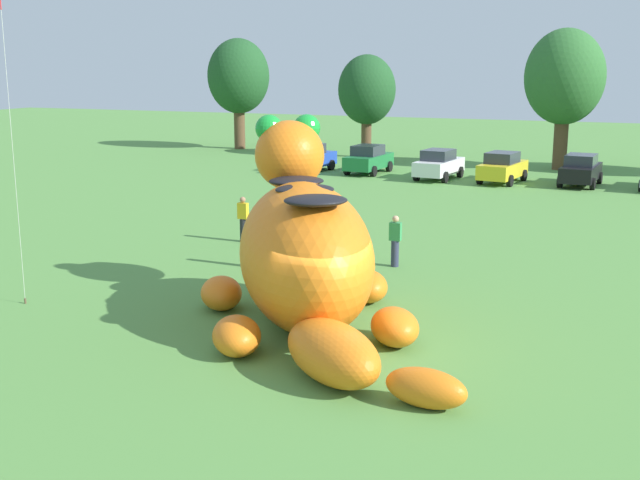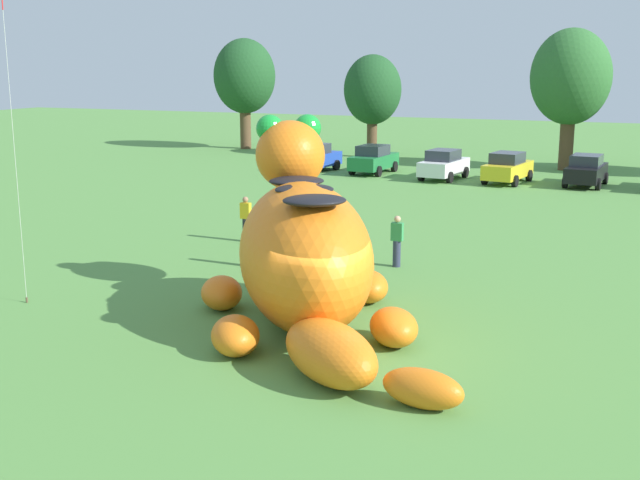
% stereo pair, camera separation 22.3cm
% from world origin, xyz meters
% --- Properties ---
extents(ground_plane, '(160.00, 160.00, 0.00)m').
position_xyz_m(ground_plane, '(0.00, 0.00, 0.00)').
color(ground_plane, '#568E42').
extents(giant_inflatable_creature, '(8.60, 8.44, 5.18)m').
position_xyz_m(giant_inflatable_creature, '(-1.44, 1.64, 1.89)').
color(giant_inflatable_creature, orange).
rests_on(giant_inflatable_creature, ground).
extents(car_blue, '(2.34, 4.29, 1.72)m').
position_xyz_m(car_blue, '(-12.97, 29.12, 0.86)').
color(car_blue, '#2347B7').
rests_on(car_blue, ground).
extents(car_green, '(2.16, 4.21, 1.72)m').
position_xyz_m(car_green, '(-9.32, 29.76, 0.86)').
color(car_green, '#1E7238').
rests_on(car_green, ground).
extents(car_white, '(2.31, 4.27, 1.72)m').
position_xyz_m(car_white, '(-4.75, 28.88, 0.86)').
color(car_white, white).
rests_on(car_white, ground).
extents(car_yellow, '(2.39, 4.31, 1.72)m').
position_xyz_m(car_yellow, '(-1.11, 28.89, 0.86)').
color(car_yellow, yellow).
rests_on(car_yellow, ground).
extents(car_black, '(2.19, 4.22, 1.72)m').
position_xyz_m(car_black, '(3.05, 29.38, 0.86)').
color(car_black, black).
rests_on(car_black, ground).
extents(tree_far_left, '(4.75, 4.75, 8.42)m').
position_xyz_m(tree_far_left, '(-23.25, 39.53, 5.51)').
color(tree_far_left, brown).
rests_on(tree_far_left, ground).
extents(tree_left, '(4.04, 4.04, 7.16)m').
position_xyz_m(tree_left, '(-12.21, 37.78, 4.68)').
color(tree_left, brown).
rests_on(tree_left, ground).
extents(tree_mid_left, '(4.89, 4.89, 8.67)m').
position_xyz_m(tree_mid_left, '(1.26, 35.93, 5.67)').
color(tree_mid_left, brown).
rests_on(tree_mid_left, ground).
extents(spectator_near_inflatable, '(0.38, 0.26, 1.71)m').
position_xyz_m(spectator_near_inflatable, '(-7.50, 9.85, 0.85)').
color(spectator_near_inflatable, black).
rests_on(spectator_near_inflatable, ground).
extents(spectator_mid_field, '(0.38, 0.26, 1.71)m').
position_xyz_m(spectator_mid_field, '(-5.38, 6.53, 0.85)').
color(spectator_mid_field, '#726656').
rests_on(spectator_mid_field, ground).
extents(spectator_by_cars, '(0.38, 0.26, 1.71)m').
position_xyz_m(spectator_by_cars, '(-1.12, 8.38, 0.85)').
color(spectator_by_cars, '#2D334C').
rests_on(spectator_by_cars, ground).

